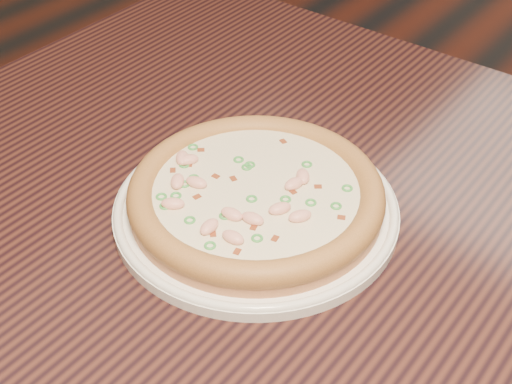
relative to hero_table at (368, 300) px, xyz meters
The scene contains 4 objects.
ground 1.12m from the hero_table, 105.71° to the left, with size 9.00×9.00×0.00m, color black.
hero_table is the anchor object (origin of this frame).
plate 0.17m from the hero_table, 157.38° to the right, with size 0.30×0.30×0.02m.
pizza 0.18m from the hero_table, 157.23° to the right, with size 0.27×0.27×0.03m.
Camera 1 is at (0.48, -1.38, 1.25)m, focal length 50.00 mm.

